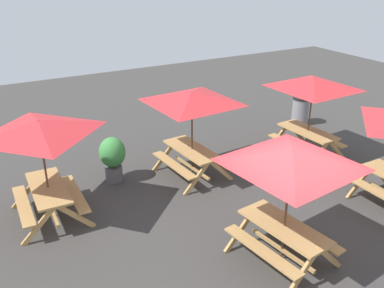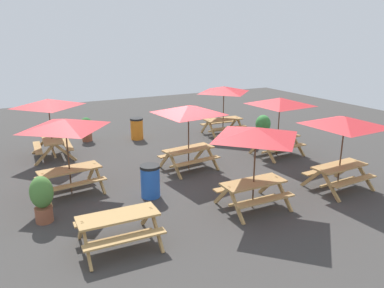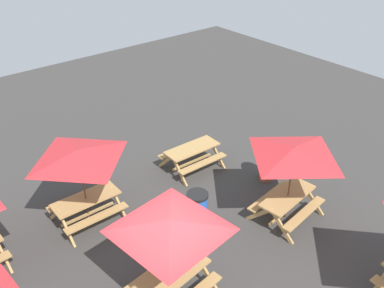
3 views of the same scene
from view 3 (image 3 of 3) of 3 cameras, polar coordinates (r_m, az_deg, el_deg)
The scene contains 6 objects.
picnic_table_2 at distance 13.80m, azimuth 0.00°, elevation -1.21°, with size 1.84×1.58×0.81m.
picnic_table_4 at distance 8.75m, azimuth -2.92°, elevation -11.57°, with size 2.81×2.81×2.34m.
picnic_table_6 at distance 11.20m, azimuth -14.76°, elevation -2.06°, with size 2.02×2.02×2.34m.
picnic_table_7 at distance 11.24m, azimuth 13.38°, elevation -1.72°, with size 2.23×2.23×2.34m.
trash_bin_blue at distance 11.64m, azimuth 0.72°, elevation -8.56°, with size 0.59×0.59×0.98m.
potted_plant_1 at distance 13.38m, azimuth 10.02°, elevation -2.21°, with size 0.58×0.58×1.24m.
Camera 3 is at (3.82, 5.40, 7.89)m, focal length 40.00 mm.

